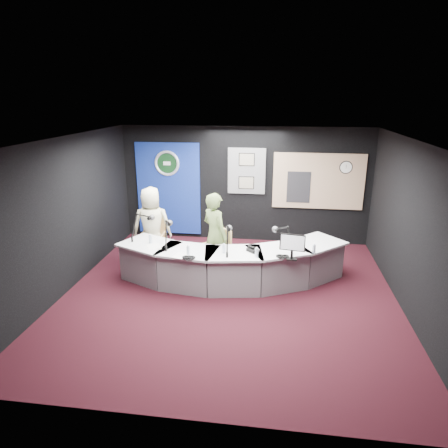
# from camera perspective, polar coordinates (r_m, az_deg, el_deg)

# --- Properties ---
(ground) EXTENTS (6.00, 6.00, 0.00)m
(ground) POSITION_cam_1_polar(r_m,az_deg,el_deg) (7.43, 0.70, -10.07)
(ground) COLOR black
(ground) RESTS_ON ground
(ceiling) EXTENTS (6.00, 6.00, 0.02)m
(ceiling) POSITION_cam_1_polar(r_m,az_deg,el_deg) (6.59, 0.80, 11.94)
(ceiling) COLOR silver
(ceiling) RESTS_ON ground
(wall_back) EXTENTS (6.00, 0.02, 2.80)m
(wall_back) POSITION_cam_1_polar(r_m,az_deg,el_deg) (9.77, 2.93, 5.58)
(wall_back) COLOR black
(wall_back) RESTS_ON ground
(wall_front) EXTENTS (6.00, 0.02, 2.80)m
(wall_front) POSITION_cam_1_polar(r_m,az_deg,el_deg) (4.16, -4.48, -12.28)
(wall_front) COLOR black
(wall_front) RESTS_ON ground
(wall_left) EXTENTS (0.02, 6.00, 2.80)m
(wall_left) POSITION_cam_1_polar(r_m,az_deg,el_deg) (7.82, -21.63, 1.16)
(wall_left) COLOR black
(wall_left) RESTS_ON ground
(wall_right) EXTENTS (0.02, 6.00, 2.80)m
(wall_right) POSITION_cam_1_polar(r_m,az_deg,el_deg) (7.18, 25.24, -0.75)
(wall_right) COLOR black
(wall_right) RESTS_ON ground
(broadcast_desk) EXTENTS (4.50, 1.90, 0.75)m
(broadcast_desk) POSITION_cam_1_polar(r_m,az_deg,el_deg) (7.76, 0.85, -5.71)
(broadcast_desk) COLOR silver
(broadcast_desk) RESTS_ON ground
(backdrop_panel) EXTENTS (1.60, 0.05, 2.30)m
(backdrop_panel) POSITION_cam_1_polar(r_m,az_deg,el_deg) (10.11, -7.93, 4.98)
(backdrop_panel) COLOR navy
(backdrop_panel) RESTS_ON wall_back
(agency_seal) EXTENTS (0.63, 0.07, 0.63)m
(agency_seal) POSITION_cam_1_polar(r_m,az_deg,el_deg) (9.95, -8.16, 8.58)
(agency_seal) COLOR silver
(agency_seal) RESTS_ON backdrop_panel
(seal_center) EXTENTS (0.48, 0.01, 0.48)m
(seal_center) POSITION_cam_1_polar(r_m,az_deg,el_deg) (9.95, -8.15, 8.58)
(seal_center) COLOR black
(seal_center) RESTS_ON backdrop_panel
(pinboard) EXTENTS (0.90, 0.04, 1.10)m
(pinboard) POSITION_cam_1_polar(r_m,az_deg,el_deg) (9.67, 3.24, 7.56)
(pinboard) COLOR slate
(pinboard) RESTS_ON wall_back
(framed_photo_upper) EXTENTS (0.34, 0.02, 0.27)m
(framed_photo_upper) POSITION_cam_1_polar(r_m,az_deg,el_deg) (9.59, 3.26, 9.17)
(framed_photo_upper) COLOR gray
(framed_photo_upper) RESTS_ON pinboard
(framed_photo_lower) EXTENTS (0.34, 0.02, 0.27)m
(framed_photo_lower) POSITION_cam_1_polar(r_m,az_deg,el_deg) (9.69, 3.20, 5.90)
(framed_photo_lower) COLOR gray
(framed_photo_lower) RESTS_ON pinboard
(booth_window_frame) EXTENTS (2.12, 0.06, 1.32)m
(booth_window_frame) POSITION_cam_1_polar(r_m,az_deg,el_deg) (9.72, 13.31, 5.96)
(booth_window_frame) COLOR tan
(booth_window_frame) RESTS_ON wall_back
(booth_glow) EXTENTS (2.00, 0.02, 1.20)m
(booth_glow) POSITION_cam_1_polar(r_m,az_deg,el_deg) (9.71, 13.32, 5.95)
(booth_glow) COLOR #FFE0A1
(booth_glow) RESTS_ON booth_window_frame
(equipment_rack) EXTENTS (0.55, 0.02, 0.75)m
(equipment_rack) POSITION_cam_1_polar(r_m,az_deg,el_deg) (9.69, 10.61, 5.19)
(equipment_rack) COLOR black
(equipment_rack) RESTS_ON booth_window_frame
(wall_clock) EXTENTS (0.28, 0.01, 0.28)m
(wall_clock) POSITION_cam_1_polar(r_m,az_deg,el_deg) (9.71, 17.03, 7.75)
(wall_clock) COLOR white
(wall_clock) RESTS_ON booth_window_frame
(armchair_left) EXTENTS (0.58, 0.58, 1.01)m
(armchair_left) POSITION_cam_1_polar(r_m,az_deg,el_deg) (8.75, -10.15, -2.29)
(armchair_left) COLOR tan
(armchair_left) RESTS_ON ground
(armchair_right) EXTENTS (0.73, 0.73, 0.92)m
(armchair_right) POSITION_cam_1_polar(r_m,az_deg,el_deg) (8.01, -1.28, -4.29)
(armchair_right) COLOR tan
(armchair_right) RESTS_ON ground
(draped_jacket) EXTENTS (0.50, 0.11, 0.70)m
(draped_jacket) POSITION_cam_1_polar(r_m,az_deg,el_deg) (8.94, -9.81, -1.04)
(draped_jacket) COLOR gray
(draped_jacket) RESTS_ON armchair_left
(person_man) EXTENTS (0.91, 0.69, 1.67)m
(person_man) POSITION_cam_1_polar(r_m,az_deg,el_deg) (8.64, -10.27, -0.22)
(person_man) COLOR beige
(person_man) RESTS_ON ground
(person_woman) EXTENTS (0.74, 0.72, 1.71)m
(person_woman) POSITION_cam_1_polar(r_m,az_deg,el_deg) (7.87, -1.30, -1.61)
(person_woman) COLOR #60763E
(person_woman) RESTS_ON ground
(computer_monitor) EXTENTS (0.40, 0.09, 0.27)m
(computer_monitor) POSITION_cam_1_polar(r_m,az_deg,el_deg) (6.99, 9.74, -2.59)
(computer_monitor) COLOR black
(computer_monitor) RESTS_ON broadcast_desk
(desk_phone) EXTENTS (0.27, 0.27, 0.05)m
(desk_phone) POSITION_cam_1_polar(r_m,az_deg,el_deg) (7.36, 4.19, -3.74)
(desk_phone) COLOR black
(desk_phone) RESTS_ON broadcast_desk
(headphones_near) EXTENTS (0.21, 0.21, 0.03)m
(headphones_near) POSITION_cam_1_polar(r_m,az_deg,el_deg) (7.17, 8.36, -4.58)
(headphones_near) COLOR black
(headphones_near) RESTS_ON broadcast_desk
(headphones_far) EXTENTS (0.23, 0.23, 0.04)m
(headphones_far) POSITION_cam_1_polar(r_m,az_deg,el_deg) (7.07, -5.06, -4.78)
(headphones_far) COLOR black
(headphones_far) RESTS_ON broadcast_desk
(paper_stack) EXTENTS (0.37, 0.41, 0.00)m
(paper_stack) POSITION_cam_1_polar(r_m,az_deg,el_deg) (7.68, -10.01, -3.22)
(paper_stack) COLOR white
(paper_stack) RESTS_ON broadcast_desk
(notepad) EXTENTS (0.29, 0.35, 0.00)m
(notepad) POSITION_cam_1_polar(r_m,az_deg,el_deg) (7.22, -6.21, -4.46)
(notepad) COLOR white
(notepad) RESTS_ON broadcast_desk
(boom_mic_a) EXTENTS (0.36, 0.69, 0.60)m
(boom_mic_a) POSITION_cam_1_polar(r_m,az_deg,el_deg) (8.14, -11.64, 0.13)
(boom_mic_a) COLOR black
(boom_mic_a) RESTS_ON broadcast_desk
(boom_mic_b) EXTENTS (0.20, 0.73, 0.60)m
(boom_mic_b) POSITION_cam_1_polar(r_m,az_deg,el_deg) (7.64, -8.05, -0.86)
(boom_mic_b) COLOR black
(boom_mic_b) RESTS_ON broadcast_desk
(boom_mic_c) EXTENTS (0.16, 0.74, 0.60)m
(boom_mic_c) POSITION_cam_1_polar(r_m,az_deg,el_deg) (7.27, 0.59, -1.66)
(boom_mic_c) COLOR black
(boom_mic_c) RESTS_ON broadcast_desk
(boom_mic_d) EXTENTS (0.43, 0.66, 0.60)m
(boom_mic_d) POSITION_cam_1_polar(r_m,az_deg,el_deg) (7.31, 8.49, -1.76)
(boom_mic_d) COLOR black
(boom_mic_d) RESTS_ON broadcast_desk
(water_bottles) EXTENTS (3.17, 0.58, 0.18)m
(water_bottles) POSITION_cam_1_polar(r_m,az_deg,el_deg) (7.33, 0.63, -3.23)
(water_bottles) COLOR silver
(water_bottles) RESTS_ON broadcast_desk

